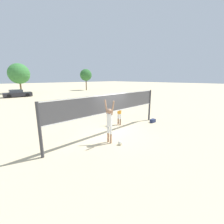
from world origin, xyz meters
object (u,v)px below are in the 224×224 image
Objects in this scene: parked_car_near at (17,94)px; volleyball at (120,143)px; volleyball_net at (112,106)px; tree_left_cluster at (19,74)px; tree_right_cluster at (86,75)px; player_blocker at (119,110)px; gear_bag at (153,121)px; player_spiker at (109,121)px.

volleyball is at bearing -87.25° from parked_car_near.
volleyball_net is at bearing 59.15° from volleyball.
parked_car_near is 8.46m from tree_left_cluster.
tree_right_cluster is (19.06, 30.24, 3.96)m from volleyball.
parked_car_near reaches higher than volleyball.
player_blocker is (1.55, 0.83, -0.60)m from volleyball_net.
tree_right_cluster reaches higher than volleyball.
tree_left_cluster reaches higher than parked_car_near.
tree_left_cluster is at bearing 168.27° from tree_right_cluster.
volleyball is 4.80m from gear_bag.
tree_right_cluster is (14.35, 29.33, 3.95)m from gear_bag.
volleyball is at bearing -161.67° from player_spiker.
player_spiker is 0.35× the size of tree_left_cluster.
volleyball_net is 1.50m from player_spiker.
player_spiker is 35.48m from tree_right_cluster.
player_blocker is at bearing -56.50° from player_spiker.
volleyball is 0.05× the size of parked_car_near.
tree_left_cluster is (2.39, 7.26, 3.63)m from parked_car_near.
parked_car_near is (1.56, 25.58, -0.61)m from player_spiker.
volleyball_net is at bearing -95.13° from tree_left_cluster.
volleyball_net is 3.76× the size of player_spiker.
player_blocker is 0.36× the size of tree_right_cluster.
volleyball_net is 37.60× the size of volleyball.
parked_car_near is (1.37, 26.16, 0.48)m from volleyball.
volleyball is at bearing -46.45° from player_blocker.
tree_right_cluster is (15.31, -3.18, -0.14)m from tree_left_cluster.
player_blocker is at bearing 43.55° from volleyball.
tree_left_cluster is at bearing -6.86° from player_spiker.
tree_right_cluster is at bearing -32.99° from player_spiker.
player_spiker is at bearing -96.86° from tree_left_cluster.
player_blocker is 32.63m from tree_right_cluster.
gear_bag is 32.78m from tree_left_cluster.
volleyball_net is 4.14× the size of player_blocker.
volleyball_net reaches higher than player_spiker.
parked_car_near is at bearing -3.49° from player_spiker.
tree_right_cluster is at bearing 63.93° from gear_bag.
player_blocker is at bearing -120.76° from tree_right_cluster.
volleyball_net is 1.50× the size of tree_right_cluster.
tree_right_cluster is (19.26, 29.67, 2.87)m from player_spiker.
volleyball_net is 32.15m from tree_left_cluster.
tree_left_cluster is 1.13× the size of tree_right_cluster.
tree_right_cluster is (16.62, 27.92, 3.00)m from player_blocker.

